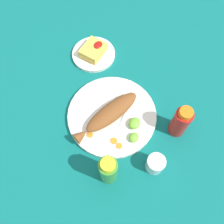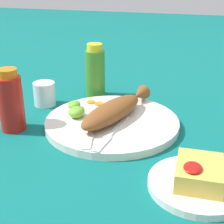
{
  "view_description": "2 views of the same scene",
  "coord_description": "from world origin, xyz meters",
  "px_view_note": "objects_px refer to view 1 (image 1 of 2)",
  "views": [
    {
      "loc": [
        -0.33,
        -0.2,
        0.84
      ],
      "look_at": [
        0.0,
        0.0,
        0.04
      ],
      "focal_mm": 40.0,
      "sensor_mm": 36.0,
      "label": 1
    },
    {
      "loc": [
        0.73,
        0.19,
        0.37
      ],
      "look_at": [
        0.0,
        0.0,
        0.04
      ],
      "focal_mm": 55.0,
      "sensor_mm": 36.0,
      "label": 2
    }
  ],
  "objects_px": {
    "fork_near": "(119,95)",
    "hot_sauce_bottle_green": "(108,170)",
    "hot_sauce_bottle_red": "(181,122)",
    "salt_cup": "(155,164)",
    "fork_far": "(130,102)",
    "fried_fish": "(109,114)",
    "side_plate_fries": "(94,54)",
    "main_plate": "(112,115)"
  },
  "relations": [
    {
      "from": "hot_sauce_bottle_red",
      "to": "side_plate_fries",
      "type": "relative_size",
      "value": 0.84
    },
    {
      "from": "fried_fish",
      "to": "salt_cup",
      "type": "xyz_separation_m",
      "value": [
        -0.07,
        -0.22,
        -0.01
      ]
    },
    {
      "from": "fried_fish",
      "to": "side_plate_fries",
      "type": "relative_size",
      "value": 1.55
    },
    {
      "from": "fried_fish",
      "to": "fork_far",
      "type": "xyz_separation_m",
      "value": [
        0.09,
        -0.03,
        -0.02
      ]
    },
    {
      "from": "hot_sauce_bottle_red",
      "to": "salt_cup",
      "type": "xyz_separation_m",
      "value": [
        -0.16,
        0.01,
        -0.04
      ]
    },
    {
      "from": "hot_sauce_bottle_red",
      "to": "hot_sauce_bottle_green",
      "type": "relative_size",
      "value": 0.96
    },
    {
      "from": "side_plate_fries",
      "to": "fried_fish",
      "type": "bearing_deg",
      "value": -136.18
    },
    {
      "from": "salt_cup",
      "to": "fried_fish",
      "type": "bearing_deg",
      "value": 71.83
    },
    {
      "from": "main_plate",
      "to": "salt_cup",
      "type": "xyz_separation_m",
      "value": [
        -0.09,
        -0.22,
        0.02
      ]
    },
    {
      "from": "fork_near",
      "to": "hot_sauce_bottle_green",
      "type": "relative_size",
      "value": 1.18
    },
    {
      "from": "hot_sauce_bottle_red",
      "to": "hot_sauce_bottle_green",
      "type": "xyz_separation_m",
      "value": [
        -0.26,
        0.12,
        0.0
      ]
    },
    {
      "from": "fried_fish",
      "to": "salt_cup",
      "type": "distance_m",
      "value": 0.23
    },
    {
      "from": "fork_near",
      "to": "hot_sauce_bottle_green",
      "type": "bearing_deg",
      "value": -148.23
    },
    {
      "from": "main_plate",
      "to": "fried_fish",
      "type": "bearing_deg",
      "value": 161.37
    },
    {
      "from": "fork_far",
      "to": "hot_sauce_bottle_red",
      "type": "xyz_separation_m",
      "value": [
        -0.0,
        -0.19,
        0.05
      ]
    },
    {
      "from": "main_plate",
      "to": "side_plate_fries",
      "type": "height_order",
      "value": "main_plate"
    },
    {
      "from": "hot_sauce_bottle_green",
      "to": "salt_cup",
      "type": "distance_m",
      "value": 0.16
    },
    {
      "from": "fork_near",
      "to": "side_plate_fries",
      "type": "distance_m",
      "value": 0.23
    },
    {
      "from": "fork_far",
      "to": "side_plate_fries",
      "type": "xyz_separation_m",
      "value": [
        0.12,
        0.24,
        -0.01
      ]
    },
    {
      "from": "fork_far",
      "to": "side_plate_fries",
      "type": "bearing_deg",
      "value": 51.15
    },
    {
      "from": "fork_near",
      "to": "fork_far",
      "type": "relative_size",
      "value": 1.01
    },
    {
      "from": "salt_cup",
      "to": "side_plate_fries",
      "type": "relative_size",
      "value": 0.36
    },
    {
      "from": "salt_cup",
      "to": "fork_far",
      "type": "bearing_deg",
      "value": 48.69
    },
    {
      "from": "hot_sauce_bottle_green",
      "to": "salt_cup",
      "type": "height_order",
      "value": "hot_sauce_bottle_green"
    },
    {
      "from": "side_plate_fries",
      "to": "hot_sauce_bottle_green",
      "type": "bearing_deg",
      "value": -141.5
    },
    {
      "from": "fork_far",
      "to": "hot_sauce_bottle_green",
      "type": "relative_size",
      "value": 1.18
    },
    {
      "from": "hot_sauce_bottle_red",
      "to": "fork_near",
      "type": "bearing_deg",
      "value": 88.27
    },
    {
      "from": "main_plate",
      "to": "side_plate_fries",
      "type": "distance_m",
      "value": 0.29
    },
    {
      "from": "main_plate",
      "to": "hot_sauce_bottle_green",
      "type": "height_order",
      "value": "hot_sauce_bottle_green"
    },
    {
      "from": "fried_fish",
      "to": "hot_sauce_bottle_green",
      "type": "xyz_separation_m",
      "value": [
        -0.18,
        -0.11,
        0.03
      ]
    },
    {
      "from": "fried_fish",
      "to": "fork_near",
      "type": "relative_size",
      "value": 1.49
    },
    {
      "from": "main_plate",
      "to": "fork_far",
      "type": "height_order",
      "value": "fork_far"
    },
    {
      "from": "fork_far",
      "to": "salt_cup",
      "type": "relative_size",
      "value": 2.84
    },
    {
      "from": "fork_near",
      "to": "hot_sauce_bottle_red",
      "type": "distance_m",
      "value": 0.25
    },
    {
      "from": "main_plate",
      "to": "hot_sauce_bottle_red",
      "type": "xyz_separation_m",
      "value": [
        0.07,
        -0.22,
        0.06
      ]
    },
    {
      "from": "fried_fish",
      "to": "hot_sauce_bottle_green",
      "type": "distance_m",
      "value": 0.21
    },
    {
      "from": "side_plate_fries",
      "to": "hot_sauce_bottle_red",
      "type": "bearing_deg",
      "value": -106.38
    },
    {
      "from": "fork_near",
      "to": "hot_sauce_bottle_green",
      "type": "xyz_separation_m",
      "value": [
        -0.27,
        -0.12,
        0.05
      ]
    },
    {
      "from": "hot_sauce_bottle_red",
      "to": "main_plate",
      "type": "bearing_deg",
      "value": 108.31
    },
    {
      "from": "fork_far",
      "to": "salt_cup",
      "type": "bearing_deg",
      "value": -143.02
    },
    {
      "from": "fork_far",
      "to": "hot_sauce_bottle_red",
      "type": "bearing_deg",
      "value": -103.02
    },
    {
      "from": "side_plate_fries",
      "to": "main_plate",
      "type": "bearing_deg",
      "value": -133.77
    }
  ]
}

